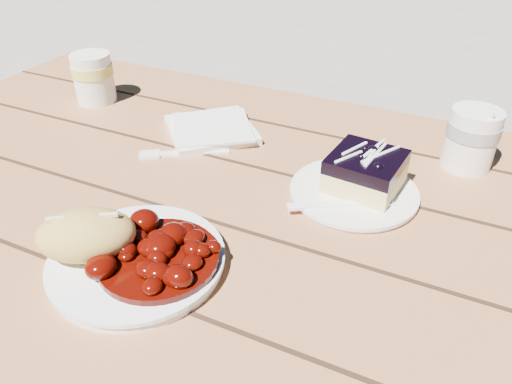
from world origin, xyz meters
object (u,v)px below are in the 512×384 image
at_px(main_plate, 137,262).
at_px(bread_roll, 86,235).
at_px(picnic_table, 415,329).
at_px(blueberry_cake, 365,171).
at_px(dessert_plate, 354,193).
at_px(second_cup, 94,78).
at_px(coffee_cup, 471,139).

relative_size(main_plate, bread_roll, 1.78).
height_order(picnic_table, blueberry_cake, blueberry_cake).
bearing_deg(main_plate, picnic_table, 31.15).
bearing_deg(bread_roll, dessert_plate, 48.79).
relative_size(bread_roll, blueberry_cake, 1.08).
bearing_deg(picnic_table, blueberry_cake, 145.67).
bearing_deg(blueberry_cake, dessert_plate, -117.95).
xyz_separation_m(dessert_plate, second_cup, (-0.59, 0.11, 0.04)).
height_order(bread_roll, second_cup, second_cup).
bearing_deg(dessert_plate, bread_roll, -131.21).
xyz_separation_m(bread_roll, dessert_plate, (0.26, 0.29, -0.04)).
distance_m(bread_roll, second_cup, 0.52).
bearing_deg(blueberry_cake, second_cup, 176.46).
distance_m(main_plate, coffee_cup, 0.56).
xyz_separation_m(picnic_table, blueberry_cake, (-0.12, 0.08, 0.20)).
bearing_deg(bread_roll, coffee_cup, 48.98).
relative_size(dessert_plate, second_cup, 1.88).
distance_m(main_plate, dessert_plate, 0.34).
xyz_separation_m(main_plate, second_cup, (-0.39, 0.38, 0.04)).
bearing_deg(blueberry_cake, main_plate, -120.54).
xyz_separation_m(bread_roll, second_cup, (-0.33, 0.40, 0.00)).
bearing_deg(picnic_table, second_cup, 165.83).
relative_size(picnic_table, blueberry_cake, 17.92).
bearing_deg(dessert_plate, blueberry_cake, 56.31).
bearing_deg(picnic_table, bread_roll, -150.30).
bearing_deg(picnic_table, main_plate, -148.85).
bearing_deg(second_cup, dessert_plate, -10.85).
relative_size(picnic_table, coffee_cup, 20.02).
height_order(bread_roll, coffee_cup, coffee_cup).
distance_m(picnic_table, main_plate, 0.43).
height_order(coffee_cup, second_cup, same).
height_order(dessert_plate, coffee_cup, coffee_cup).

